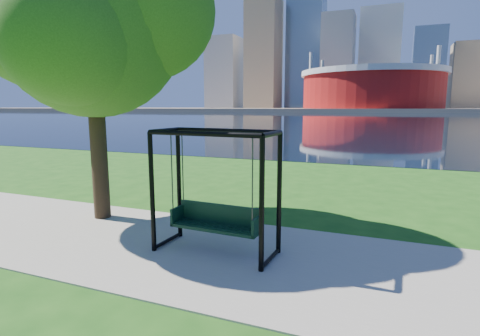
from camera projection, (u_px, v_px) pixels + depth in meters
The scene contains 8 objects.
ground at pixel (248, 248), 7.44m from camera, with size 900.00×900.00×0.00m, color #1E5114.
path at pixel (239, 257), 6.98m from camera, with size 120.00×4.00×0.03m, color #9E937F.
river at pixel (382, 117), 100.81m from camera, with size 900.00×180.00×0.02m, color black.
far_bank at pixel (389, 109), 287.38m from camera, with size 900.00×228.00×2.00m, color #937F60.
stadium at pixel (371, 88), 223.95m from camera, with size 83.00×83.00×32.00m.
skyline at pixel (386, 65), 295.60m from camera, with size 392.00×66.00×96.50m.
swing at pixel (216, 195), 7.06m from camera, with size 2.36×1.10×2.37m.
park_tree at pixel (91, 19), 8.77m from camera, with size 5.58×5.04×6.94m.
Camera 1 is at (2.49, -6.63, 2.78)m, focal length 28.00 mm.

